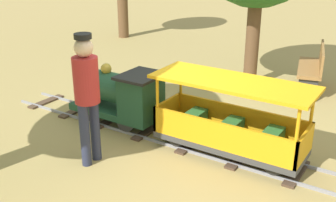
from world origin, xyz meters
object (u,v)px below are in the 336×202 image
at_px(locomotive, 120,94).
at_px(park_bench, 313,68).
at_px(passenger_car, 230,125).
at_px(conductor_person, 87,90).

relative_size(locomotive, park_bench, 1.06).
bearing_deg(locomotive, park_bench, -33.03).
xyz_separation_m(locomotive, park_bench, (3.06, -1.99, -0.07)).
xyz_separation_m(passenger_car, park_bench, (3.06, -0.22, -0.01)).
distance_m(conductor_person, park_bench, 4.47).
distance_m(locomotive, conductor_person, 1.24).
relative_size(passenger_car, conductor_person, 1.23).
relative_size(locomotive, conductor_person, 0.89).
relative_size(locomotive, passenger_car, 0.72).
relative_size(passenger_car, park_bench, 1.47).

